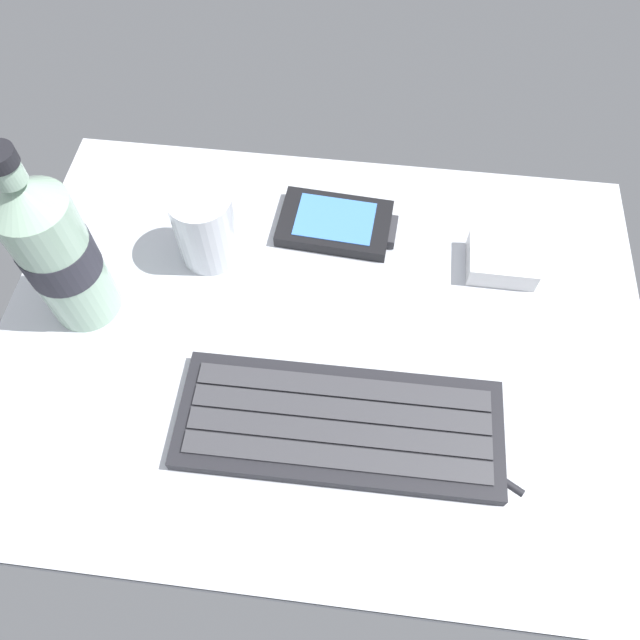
% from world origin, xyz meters
% --- Properties ---
extents(ground_plane, '(0.64, 0.48, 0.03)m').
position_xyz_m(ground_plane, '(0.00, -0.00, -0.01)').
color(ground_plane, silver).
extents(keyboard, '(0.29, 0.11, 0.02)m').
position_xyz_m(keyboard, '(0.03, -0.09, 0.01)').
color(keyboard, '#232328').
rests_on(keyboard, ground_plane).
extents(handheld_device, '(0.13, 0.08, 0.02)m').
position_xyz_m(handheld_device, '(0.00, 0.14, 0.01)').
color(handheld_device, black).
rests_on(handheld_device, ground_plane).
extents(juice_cup, '(0.06, 0.06, 0.09)m').
position_xyz_m(juice_cup, '(-0.13, 0.09, 0.04)').
color(juice_cup, silver).
rests_on(juice_cup, ground_plane).
extents(water_bottle, '(0.07, 0.07, 0.21)m').
position_xyz_m(water_bottle, '(-0.24, 0.01, 0.09)').
color(water_bottle, '#9EC1A8').
rests_on(water_bottle, ground_plane).
extents(charger_block, '(0.07, 0.06, 0.02)m').
position_xyz_m(charger_block, '(0.18, 0.10, 0.01)').
color(charger_block, white).
rests_on(charger_block, ground_plane).
extents(stylus_pen, '(0.09, 0.05, 0.01)m').
position_xyz_m(stylus_pen, '(0.15, -0.11, 0.00)').
color(stylus_pen, '#26262B').
rests_on(stylus_pen, ground_plane).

